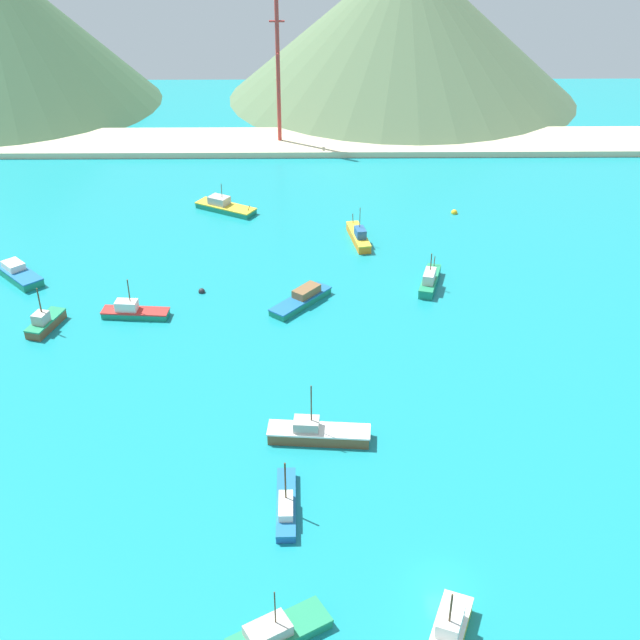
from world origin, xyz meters
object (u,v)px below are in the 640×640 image
(fishing_boat_0, at_px, (446,640))
(fishing_boat_1, at_px, (430,280))
(fishing_boat_11, at_px, (286,504))
(fishing_boat_7, at_px, (317,433))
(fishing_boat_8, at_px, (302,299))
(fishing_boat_6, at_px, (133,311))
(fishing_boat_13, at_px, (45,322))
(fishing_boat_4, at_px, (359,236))
(buoy_0, at_px, (202,291))
(fishing_boat_3, at_px, (277,632))
(fishing_boat_12, at_px, (18,273))
(buoy_1, at_px, (454,212))
(radio_tower, at_px, (278,71))
(fishing_boat_14, at_px, (224,206))

(fishing_boat_0, xyz_separation_m, fishing_boat_1, (6.33, 60.49, -0.01))
(fishing_boat_0, bearing_deg, fishing_boat_11, 129.83)
(fishing_boat_7, bearing_deg, fishing_boat_8, 93.67)
(fishing_boat_6, height_order, fishing_boat_13, fishing_boat_13)
(fishing_boat_4, bearing_deg, fishing_boat_1, -58.04)
(fishing_boat_7, xyz_separation_m, buoy_0, (-16.16, 32.80, -0.73))
(fishing_boat_4, bearing_deg, fishing_boat_0, -87.66)
(fishing_boat_1, relative_size, fishing_boat_3, 1.03)
(fishing_boat_0, height_order, fishing_boat_12, fishing_boat_0)
(fishing_boat_3, bearing_deg, buoy_0, 102.40)
(fishing_boat_7, relative_size, buoy_1, 10.37)
(buoy_0, bearing_deg, fishing_boat_0, -66.06)
(fishing_boat_1, bearing_deg, radio_tower, 110.72)
(fishing_boat_4, relative_size, fishing_boat_6, 1.10)
(fishing_boat_3, bearing_deg, fishing_boat_8, 88.39)
(buoy_1, xyz_separation_m, radio_tower, (-31.04, 35.89, 15.27))
(fishing_boat_3, relative_size, fishing_boat_14, 0.80)
(fishing_boat_6, relative_size, fishing_boat_8, 0.93)
(fishing_boat_0, bearing_deg, fishing_boat_4, 92.34)
(radio_tower, bearing_deg, fishing_boat_11, -87.83)
(radio_tower, bearing_deg, fishing_boat_13, -111.21)
(fishing_boat_6, distance_m, fishing_boat_14, 37.01)
(fishing_boat_0, height_order, fishing_boat_7, fishing_boat_7)
(fishing_boat_11, bearing_deg, fishing_boat_12, 130.14)
(fishing_boat_7, distance_m, fishing_boat_11, 10.96)
(fishing_boat_0, height_order, radio_tower, radio_tower)
(buoy_1, distance_m, radio_tower, 49.84)
(buoy_0, bearing_deg, fishing_boat_14, 88.90)
(fishing_boat_11, bearing_deg, fishing_boat_8, 88.33)
(fishing_boat_3, height_order, fishing_boat_13, fishing_boat_13)
(fishing_boat_3, relative_size, fishing_boat_4, 0.87)
(fishing_boat_6, relative_size, fishing_boat_7, 0.82)
(buoy_0, height_order, radio_tower, radio_tower)
(fishing_boat_3, xyz_separation_m, fishing_boat_13, (-32.08, 48.32, 0.19))
(fishing_boat_4, relative_size, fishing_boat_14, 0.91)
(fishing_boat_0, height_order, buoy_0, fishing_boat_0)
(fishing_boat_0, distance_m, fishing_boat_12, 83.11)
(fishing_boat_11, relative_size, buoy_1, 8.80)
(fishing_boat_0, bearing_deg, fishing_boat_3, 175.44)
(fishing_boat_8, bearing_deg, buoy_0, 166.86)
(fishing_boat_14, xyz_separation_m, buoy_0, (-0.56, -29.35, -0.63))
(fishing_boat_1, xyz_separation_m, fishing_boat_7, (-16.36, -34.28, -0.13))
(fishing_boat_0, relative_size, buoy_0, 10.32)
(fishing_boat_0, distance_m, fishing_boat_3, 13.50)
(fishing_boat_11, distance_m, buoy_0, 45.26)
(fishing_boat_1, bearing_deg, fishing_boat_6, -168.87)
(fishing_boat_1, relative_size, fishing_boat_6, 0.99)
(fishing_boat_6, height_order, fishing_boat_14, fishing_boat_6)
(fishing_boat_7, distance_m, fishing_boat_8, 29.52)
(fishing_boat_4, relative_size, radio_tower, 0.33)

